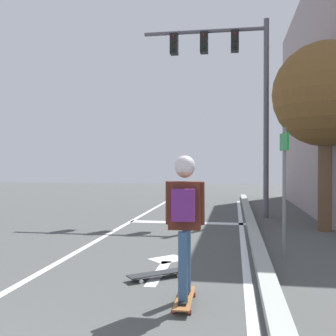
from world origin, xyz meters
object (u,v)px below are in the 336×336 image
Objects in this scene: traffic_signal_mast at (232,75)px; roadside_tree at (325,95)px; skateboard at (185,298)px; street_sign_post at (284,172)px; skater at (185,208)px; spare_skateboard at (157,274)px.

roadside_tree is (2.22, -2.31, -1.08)m from traffic_signal_mast.
skateboard is 3.27m from street_sign_post.
skater is (0.00, -0.02, 1.04)m from skateboard.
traffic_signal_mast is 1.32× the size of roadside_tree.
traffic_signal_mast is (0.49, 7.81, 4.26)m from skateboard.
roadside_tree reaches higher than spare_skateboard.
street_sign_post reaches higher than skateboard.
traffic_signal_mast reaches higher than skateboard.
skater is 0.72× the size of street_sign_post.
skateboard is 1.09m from spare_skateboard.
roadside_tree reaches higher than skater.
traffic_signal_mast is at bearing 86.44° from skater.
skateboard is 0.14× the size of traffic_signal_mast.
spare_skateboard is 8.13m from traffic_signal_mast.
skater is 2.99m from street_sign_post.
skateboard is 1.05× the size of spare_skateboard.
skater is 2.00× the size of spare_skateboard.
street_sign_post is (1.42, 2.61, 0.36)m from skater.
street_sign_post is at bearing -79.90° from traffic_signal_mast.
roadside_tree is (2.71, 5.52, 2.14)m from skater.
street_sign_post is at bearing 61.52° from skater.
spare_skateboard is 2.89m from street_sign_post.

